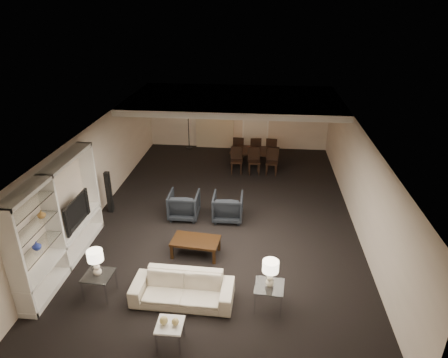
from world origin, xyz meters
The scene contains 35 objects.
floor centered at (0.00, 0.00, 0.00)m, with size 11.00×11.00×0.00m, color black.
ceiling centered at (0.00, 0.00, 2.50)m, with size 7.00×11.00×0.02m, color silver.
wall_back centered at (0.00, 5.50, 1.25)m, with size 7.00×0.02×2.50m, color beige.
wall_front centered at (0.00, -5.50, 1.25)m, with size 7.00×0.02×2.50m, color beige.
wall_left centered at (-3.50, 0.00, 1.25)m, with size 0.02×11.00×2.50m, color beige.
wall_right centered at (3.50, 0.00, 1.25)m, with size 0.02×11.00×2.50m, color beige.
ceiling_soffit centered at (0.00, 3.50, 2.40)m, with size 7.00×4.00×0.20m, color silver.
curtains centered at (-0.90, 5.42, 1.20)m, with size 1.50×0.12×2.40m, color beige.
door centered at (0.70, 5.47, 1.05)m, with size 0.90×0.05×2.10m, color silver.
painting centered at (2.10, 5.46, 1.55)m, with size 0.95×0.04×0.65m, color #142D38.
media_unit centered at (-3.31, -2.60, 1.18)m, with size 0.38×3.40×2.35m, color white, non-canonical shape.
pendant_light centered at (0.30, 3.50, 1.92)m, with size 0.52×0.52×0.24m, color #D8591E.
sofa centered at (-0.48, -3.51, 0.29)m, with size 2.00×0.78×0.59m, color beige.
coffee_table centered at (-0.48, -1.91, 0.20)m, with size 1.10×0.64×0.39m, color black, non-canonical shape.
armchair_left centered at (-1.08, -0.21, 0.37)m, with size 0.80×0.82×0.75m, color black.
armchair_right centered at (0.12, -0.21, 0.37)m, with size 0.80×0.82×0.75m, color black.
side_table_left centered at (-2.18, -3.51, 0.26)m, with size 0.55×0.55×0.51m, color silver, non-canonical shape.
side_table_right centered at (1.22, -3.51, 0.26)m, with size 0.55×0.55×0.51m, color silver, non-canonical shape.
table_lamp_left centered at (-2.18, -3.51, 0.80)m, with size 0.31×0.31×0.57m, color #F3E4CD, non-canonical shape.
table_lamp_right centered at (1.22, -3.51, 0.80)m, with size 0.31×0.31×0.57m, color white, non-canonical shape.
marble_table centered at (-0.48, -4.61, 0.23)m, with size 0.46×0.46×0.46m, color silver, non-canonical shape.
gold_gourd_a centered at (-0.58, -4.61, 0.53)m, with size 0.15×0.15×0.15m, color tan.
gold_gourd_b centered at (-0.38, -4.61, 0.52)m, with size 0.13×0.13×0.13m, color tan.
television centered at (-3.28, -2.07, 1.08)m, with size 0.15×1.15×0.66m, color black.
vase_blue centered at (-3.31, -3.55, 1.15)m, with size 0.17×0.17×0.18m, color #2738A9.
vase_amber centered at (-3.31, -3.18, 1.64)m, with size 0.16×0.16×0.17m, color #B5813C.
floor_speaker centered at (-3.20, -0.12, 0.61)m, with size 0.13×0.13×1.21m, color black.
dining_table centered at (0.74, 3.59, 0.30)m, with size 1.70×0.95×0.60m, color black.
chair_nl centered at (0.14, 2.94, 0.44)m, with size 0.41×0.41×0.89m, color black, non-canonical shape.
chair_nm centered at (0.74, 2.94, 0.44)m, with size 0.41×0.41×0.89m, color black, non-canonical shape.
chair_nr centered at (1.34, 2.94, 0.44)m, with size 0.41×0.41×0.89m, color black, non-canonical shape.
chair_fl centered at (0.14, 4.24, 0.44)m, with size 0.41×0.41×0.89m, color black, non-canonical shape.
chair_fm centered at (0.74, 4.24, 0.44)m, with size 0.41×0.41×0.89m, color black, non-canonical shape.
chair_fr centered at (1.34, 4.24, 0.44)m, with size 0.41×0.41×0.89m, color black, non-canonical shape.
floor_lamp centered at (-1.92, 5.20, 0.90)m, with size 0.26×0.26×1.81m, color black, non-canonical shape.
Camera 1 is at (0.96, -9.65, 5.57)m, focal length 32.00 mm.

